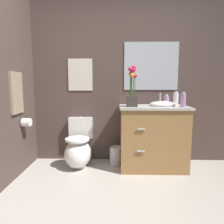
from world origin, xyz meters
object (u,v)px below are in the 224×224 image
Objects in this scene: flower_vase at (132,92)px; wall_poster at (80,75)px; soap_bottle at (183,100)px; trash_bin at (116,156)px; hand_wash_bottle at (176,99)px; vanity_cabinet at (153,136)px; hanging_towel at (17,93)px; lotion_bottle at (167,101)px; toilet at (79,150)px; toilet_paper_roll at (27,122)px; wall_mirror at (151,66)px.

wall_poster is at bearing 153.60° from flower_vase.
soap_bottle is 0.73× the size of trash_bin.
hand_wash_bottle reaches higher than soap_bottle.
hanging_towel is at bearing -170.97° from vanity_cabinet.
trash_bin is at bearing 165.98° from soap_bottle.
hand_wash_bottle is 1.44m from wall_poster.
flower_vase is 0.98m from trash_bin.
lotion_bottle is 0.13m from hand_wash_bottle.
flower_vase is 3.41× the size of lotion_bottle.
toilet is 4.31× the size of lotion_bottle.
vanity_cabinet is 5.35× the size of soap_bottle.
toilet_paper_roll is (-1.90, -0.22, -0.28)m from lotion_bottle.
toilet is 1.13m from flower_vase.
lotion_bottle is 0.59× the size of trash_bin.
flower_vase reaches higher than hanging_towel.
wall_poster is at bearing 90.00° from toilet.
flower_vase is at bearing -165.15° from lotion_bottle.
hand_wash_bottle reaches higher than toilet_paper_roll.
wall_poster reaches higher than lotion_bottle.
toilet_paper_roll is at bearing -164.84° from wall_mirror.
wall_poster is 0.94m from hanging_towel.
toilet is 1.63m from wall_mirror.
toilet_paper_roll is (-1.71, -0.46, -0.77)m from wall_mirror.
vanity_cabinet is at bearing -1.42° from toilet.
hanging_towel is (-1.77, -0.28, 0.62)m from vanity_cabinet.
wall_poster is at bearing 35.53° from toilet_paper_roll.
soap_bottle reaches higher than trash_bin.
vanity_cabinet is 2.25× the size of wall_poster.
wall_poster is 0.91× the size of hanging_towel.
toilet_paper_roll is at bearing -163.18° from toilet.
wall_mirror reaches higher than lotion_bottle.
flower_vase is at bearing -26.40° from wall_poster.
flower_vase is (0.76, -0.11, 0.84)m from toilet.
flower_vase is at bearing -129.01° from wall_mirror.
wall_poster is (-1.07, 0.29, 0.87)m from vanity_cabinet.
soap_bottle reaches higher than vanity_cabinet.
flower_vase reaches higher than soap_bottle.
toilet is 6.27× the size of toilet_paper_roll.
vanity_cabinet is at bearing 9.03° from hanging_towel.
hand_wash_bottle is 1.19m from trash_bin.
lotion_bottle is (-0.17, 0.19, -0.02)m from soap_bottle.
vanity_cabinet is at bearing -15.43° from wall_poster.
lotion_bottle is at bearing 132.63° from soap_bottle.
trash_bin is 1.60m from hanging_towel.
wall_mirror is 7.27× the size of toilet_paper_roll.
lotion_bottle is at bearing 6.55° from toilet_paper_roll.
flower_vase is 4.96× the size of toilet_paper_roll.
toilet is at bearing 173.41° from soap_bottle.
toilet is 3.42× the size of hand_wash_bottle.
wall_poster reaches higher than flower_vase.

